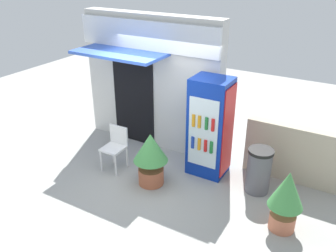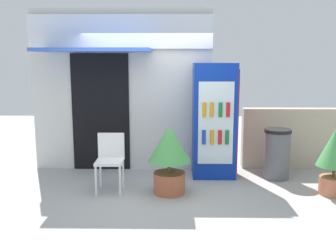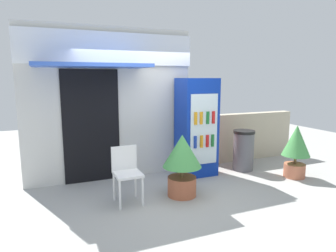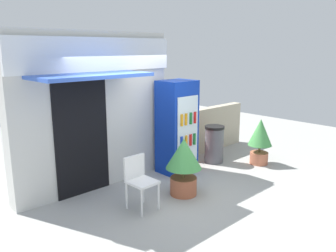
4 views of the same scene
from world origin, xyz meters
name	(u,v)px [view 1 (image 1 of 4)]	position (x,y,z in m)	size (l,w,h in m)	color
ground	(140,175)	(0.00, 0.00, 0.00)	(16.00, 16.00, 0.00)	#A3A39E
storefront_building	(151,80)	(-0.58, 1.35, 1.53)	(3.29, 1.24, 2.94)	silver
drink_cooler	(210,127)	(1.11, 0.83, 0.99)	(0.75, 0.67, 1.98)	#0C2D9E
plastic_chair	(116,144)	(-0.60, 0.02, 0.53)	(0.42, 0.45, 0.90)	white
potted_plant_near_shop	(151,155)	(0.33, -0.11, 0.63)	(0.66, 0.66, 1.06)	#AD5B3D
potted_plant_curbside	(286,196)	(2.84, -0.13, 0.63)	(0.55, 0.55, 1.06)	#BC6B4C
trash_bin	(259,171)	(2.18, 0.67, 0.44)	(0.46, 0.46, 0.87)	#595960
stone_boundary_wall	(307,157)	(2.87, 1.38, 0.57)	(2.34, 0.22, 1.14)	#B7AD93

